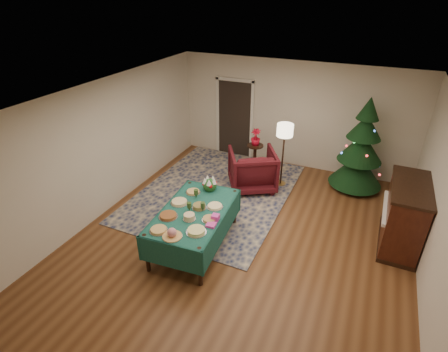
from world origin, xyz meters
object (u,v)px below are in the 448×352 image
at_px(gift_box, 215,217).
at_px(potted_plant, 255,141).
at_px(piano, 404,216).
at_px(buffet_table, 194,218).
at_px(floor_lamp, 285,134).
at_px(christmas_tree, 361,149).
at_px(armchair, 252,168).
at_px(side_table, 255,159).

xyz_separation_m(gift_box, potted_plant, (-0.45, 3.30, 0.04)).
bearing_deg(piano, potted_plant, 154.15).
xyz_separation_m(buffet_table, potted_plant, (0.02, 3.21, 0.24)).
xyz_separation_m(gift_box, floor_lamp, (0.36, 2.92, 0.49)).
bearing_deg(gift_box, floor_lamp, 82.94).
relative_size(christmas_tree, piano, 1.51).
bearing_deg(buffet_table, gift_box, -10.98).
height_order(floor_lamp, piano, floor_lamp).
distance_m(buffet_table, floor_lamp, 3.03).
bearing_deg(armchair, potted_plant, -104.62).
distance_m(side_table, piano, 3.78).
relative_size(floor_lamp, christmas_tree, 0.70).
bearing_deg(gift_box, potted_plant, 97.71).
bearing_deg(christmas_tree, potted_plant, -175.41).
bearing_deg(gift_box, christmas_tree, 60.23).
relative_size(gift_box, christmas_tree, 0.06).
xyz_separation_m(potted_plant, christmas_tree, (2.44, 0.20, 0.14)).
distance_m(side_table, potted_plant, 0.49).
xyz_separation_m(buffet_table, piano, (3.41, 1.56, 0.00)).
height_order(gift_box, side_table, gift_box).
bearing_deg(gift_box, buffet_table, 169.02).
distance_m(armchair, christmas_tree, 2.48).
height_order(floor_lamp, potted_plant, floor_lamp).
bearing_deg(piano, floor_lamp, 153.89).
xyz_separation_m(floor_lamp, piano, (2.59, -1.27, -0.69)).
relative_size(gift_box, potted_plant, 0.29).
bearing_deg(floor_lamp, christmas_tree, 19.32).
height_order(floor_lamp, christmas_tree, christmas_tree).
xyz_separation_m(gift_box, piano, (2.95, 1.65, -0.20)).
xyz_separation_m(side_table, piano, (3.39, -1.64, 0.25)).
bearing_deg(piano, side_table, 154.15).
xyz_separation_m(armchair, side_table, (-0.22, 0.81, -0.17)).
xyz_separation_m(floor_lamp, christmas_tree, (1.64, 0.57, -0.31)).
relative_size(floor_lamp, piano, 1.06).
relative_size(buffet_table, gift_box, 16.75).
bearing_deg(piano, christmas_tree, 117.28).
xyz_separation_m(floor_lamp, potted_plant, (-0.81, 0.38, -0.45)).
bearing_deg(armchair, piano, 135.23).
bearing_deg(potted_plant, buffet_table, -90.30).
xyz_separation_m(buffet_table, side_table, (0.02, 3.21, -0.25)).
height_order(gift_box, piano, piano).
relative_size(buffet_table, floor_lamp, 1.33).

